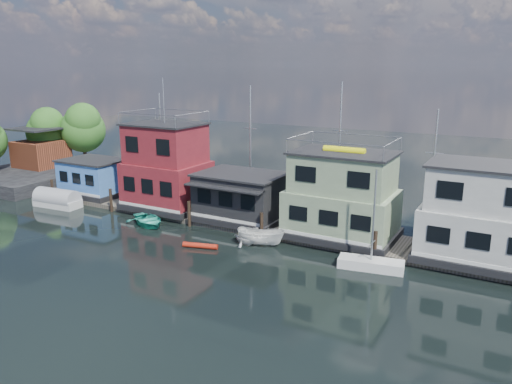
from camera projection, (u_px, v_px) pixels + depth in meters
The scene contains 16 objects.
ground at pixel (155, 274), 32.88m from camera, with size 160.00×160.00×0.00m, color black.
dock at pixel (246, 222), 43.00m from camera, with size 48.00×5.00×0.40m, color #595147.
houseboat_blue at pixel (94, 177), 50.97m from camera, with size 6.40×4.90×3.66m.
houseboat_red at pixel (167, 168), 46.03m from camera, with size 7.40×5.90×11.86m.
houseboat_dark at pixel (241, 197), 42.67m from camera, with size 7.40×6.10×4.06m.
houseboat_green at pixel (342, 197), 38.17m from camera, with size 8.40×5.90×7.03m.
houseboat_white at pixel (484, 216), 33.47m from camera, with size 8.40×5.90×6.66m.
pilings at pixel (226, 220), 40.56m from camera, with size 42.28×0.28×2.20m.
background_masts at pixel (326, 155), 44.52m from camera, with size 36.40×0.16×12.00m.
shore at pixel (42, 149), 59.85m from camera, with size 12.40×15.72×8.24m.
dinghy_white at pixel (245, 238), 38.05m from camera, with size 1.86×2.16×1.14m, color white.
tarp_runabout at pixel (57, 200), 48.21m from camera, with size 4.87×2.25×1.92m.
day_sailer at pixel (371, 263), 33.55m from camera, with size 4.50×2.12×6.82m.
motorboat at pixel (261, 237), 37.78m from camera, with size 1.42×3.77×1.46m, color white.
red_kayak at pixel (200, 246), 37.41m from camera, with size 0.40×0.40×2.71m, color #B52513.
dinghy_teal at pixel (148, 220), 42.76m from camera, with size 3.03×4.24×0.88m, color teal.
Camera 1 is at (20.64, -23.46, 13.37)m, focal length 35.00 mm.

